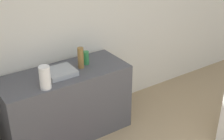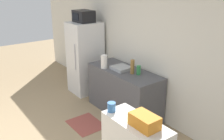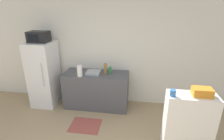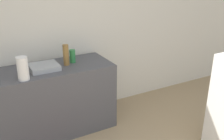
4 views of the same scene
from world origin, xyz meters
name	(u,v)px [view 2 (image 2 of 4)]	position (x,y,z in m)	size (l,w,h in m)	color
wall_back	(146,46)	(0.00, 2.70, 1.30)	(8.00, 0.06, 2.60)	silver
refrigerator	(85,58)	(-1.45, 2.28, 0.79)	(0.58, 0.68, 1.59)	silver
microwave	(84,16)	(-1.45, 2.28, 1.71)	(0.44, 0.34, 0.25)	black
counter	(124,92)	(-0.16, 2.33, 0.43)	(1.53, 0.62, 0.87)	#4C4C51
sink_basin	(121,68)	(-0.21, 2.31, 0.90)	(0.33, 0.30, 0.06)	#9EA3A8
bottle_tall	(132,67)	(0.07, 2.33, 1.00)	(0.07, 0.07, 0.26)	olive
bottle_short	(139,70)	(0.17, 2.38, 0.95)	(0.07, 0.07, 0.17)	#2D7F42
basket	(144,121)	(1.74, 1.00, 1.21)	(0.27, 0.18, 0.12)	orange
jar	(112,107)	(1.32, 0.93, 1.20)	(0.09, 0.09, 0.10)	#336BB2
paper_towel_roll	(104,62)	(-0.47, 2.10, 0.99)	(0.12, 0.12, 0.25)	white
kitchen_rug	(86,124)	(-0.22, 1.51, 0.00)	(0.64, 0.52, 0.01)	#99473D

